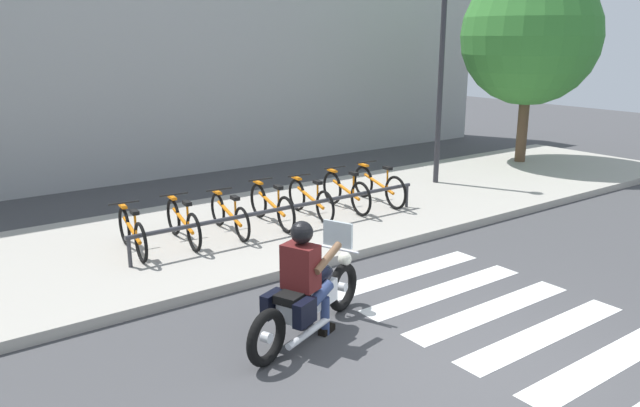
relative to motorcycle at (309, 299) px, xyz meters
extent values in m
plane|color=#424244|center=(0.97, -1.65, -0.46)|extent=(48.00, 48.00, 0.00)
cube|color=#A8A399|center=(0.97, 3.82, -0.38)|extent=(24.00, 4.40, 0.15)
cube|color=white|center=(2.27, -2.45, -0.45)|extent=(2.80, 0.40, 0.01)
cube|color=white|center=(2.27, -1.65, -0.45)|extent=(2.80, 0.40, 0.01)
cube|color=white|center=(2.27, -0.85, -0.45)|extent=(2.80, 0.40, 0.01)
cube|color=white|center=(2.27, -0.05, -0.45)|extent=(2.80, 0.40, 0.01)
cube|color=white|center=(2.27, 0.75, -0.45)|extent=(2.80, 0.40, 0.01)
torus|color=black|center=(0.74, 0.30, -0.14)|extent=(0.63, 0.34, 0.64)
cylinder|color=silver|center=(0.74, 0.30, -0.14)|extent=(0.14, 0.14, 0.11)
torus|color=black|center=(-0.76, -0.30, -0.14)|extent=(0.63, 0.34, 0.64)
cylinder|color=silver|center=(-0.76, -0.30, -0.14)|extent=(0.14, 0.14, 0.11)
cube|color=silver|center=(-0.01, 0.00, 0.00)|extent=(0.93, 0.59, 0.28)
ellipsoid|color=black|center=(0.20, 0.08, 0.22)|extent=(0.59, 0.45, 0.22)
cube|color=black|center=(-0.22, -0.08, 0.15)|extent=(0.62, 0.47, 0.10)
cube|color=black|center=(-0.47, 0.05, 0.04)|extent=(0.34, 0.23, 0.28)
cube|color=black|center=(-0.30, -0.35, 0.04)|extent=(0.34, 0.23, 0.28)
cylinder|color=silver|center=(0.59, 0.24, 0.43)|extent=(0.26, 0.59, 0.03)
sphere|color=white|center=(0.79, 0.32, 0.23)|extent=(0.18, 0.18, 0.18)
cube|color=silver|center=(0.62, 0.25, 0.61)|extent=(0.19, 0.39, 0.32)
cylinder|color=silver|center=(-0.19, -0.27, -0.27)|extent=(0.78, 0.37, 0.08)
cube|color=#591919|center=(-0.15, -0.06, 0.45)|extent=(0.39, 0.47, 0.52)
sphere|color=black|center=(-0.12, -0.05, 0.85)|extent=(0.26, 0.26, 0.26)
cylinder|color=brown|center=(-0.02, 0.23, 0.53)|extent=(0.52, 0.28, 0.26)
cylinder|color=brown|center=(0.15, -0.17, 0.53)|extent=(0.52, 0.28, 0.26)
cylinder|color=navy|center=(-0.07, 0.15, 0.09)|extent=(0.46, 0.29, 0.24)
cylinder|color=navy|center=(0.04, 0.19, -0.22)|extent=(0.11, 0.11, 0.47)
cube|color=black|center=(0.08, 0.21, -0.42)|extent=(0.26, 0.18, 0.08)
cylinder|color=navy|center=(0.05, -0.15, 0.09)|extent=(0.46, 0.29, 0.24)
cylinder|color=navy|center=(0.16, -0.10, -0.22)|extent=(0.11, 0.11, 0.47)
cube|color=black|center=(0.20, -0.09, -0.42)|extent=(0.26, 0.18, 0.08)
torus|color=black|center=(-0.76, 4.08, 0.01)|extent=(0.11, 0.62, 0.62)
torus|color=black|center=(-0.85, 3.12, 0.01)|extent=(0.11, 0.62, 0.62)
cylinder|color=orange|center=(-0.80, 3.60, 0.07)|extent=(0.14, 0.86, 0.24)
cylinder|color=orange|center=(-0.83, 3.36, 0.23)|extent=(0.04, 0.04, 0.38)
cube|color=black|center=(-0.83, 3.36, 0.42)|extent=(0.12, 0.21, 0.06)
cylinder|color=black|center=(-0.77, 3.98, 0.42)|extent=(0.48, 0.07, 0.03)
cube|color=orange|center=(-0.76, 4.08, 0.34)|extent=(0.11, 0.29, 0.04)
torus|color=black|center=(0.09, 4.10, 0.01)|extent=(0.11, 0.63, 0.62)
torus|color=black|center=(0.00, 3.10, 0.01)|extent=(0.11, 0.63, 0.62)
cylinder|color=orange|center=(0.04, 3.60, 0.07)|extent=(0.14, 0.89, 0.25)
cylinder|color=orange|center=(0.02, 3.35, 0.23)|extent=(0.04, 0.04, 0.38)
cube|color=black|center=(0.02, 3.35, 0.42)|extent=(0.12, 0.21, 0.06)
cylinder|color=black|center=(0.08, 4.00, 0.42)|extent=(0.48, 0.07, 0.03)
cube|color=orange|center=(0.09, 4.10, 0.35)|extent=(0.11, 0.29, 0.04)
torus|color=black|center=(0.94, 4.12, -0.01)|extent=(0.10, 0.59, 0.59)
torus|color=black|center=(0.84, 3.07, -0.01)|extent=(0.10, 0.59, 0.59)
cylinder|color=orange|center=(0.89, 3.60, 0.05)|extent=(0.15, 0.94, 0.26)
cylinder|color=orange|center=(0.86, 3.34, 0.20)|extent=(0.04, 0.04, 0.36)
cube|color=black|center=(0.86, 3.34, 0.38)|extent=(0.12, 0.21, 0.06)
cylinder|color=black|center=(0.93, 4.02, 0.38)|extent=(0.48, 0.07, 0.03)
cube|color=orange|center=(0.94, 4.12, 0.31)|extent=(0.11, 0.29, 0.04)
torus|color=black|center=(1.78, 4.14, 0.02)|extent=(0.11, 0.65, 0.64)
torus|color=black|center=(1.68, 3.06, 0.02)|extent=(0.11, 0.65, 0.64)
cylinder|color=orange|center=(1.73, 3.60, 0.09)|extent=(0.15, 0.97, 0.26)
cylinder|color=orange|center=(1.71, 3.33, 0.25)|extent=(0.04, 0.04, 0.39)
cube|color=black|center=(1.71, 3.33, 0.45)|extent=(0.12, 0.21, 0.06)
cylinder|color=black|center=(1.77, 4.03, 0.45)|extent=(0.48, 0.07, 0.03)
cube|color=orange|center=(1.78, 4.14, 0.37)|extent=(0.11, 0.29, 0.04)
torus|color=black|center=(2.63, 4.12, 0.01)|extent=(0.11, 0.62, 0.62)
torus|color=black|center=(2.53, 3.08, 0.01)|extent=(0.11, 0.62, 0.62)
cylinder|color=orange|center=(2.58, 3.60, 0.07)|extent=(0.15, 0.93, 0.25)
cylinder|color=orange|center=(2.55, 3.34, 0.23)|extent=(0.04, 0.04, 0.38)
cube|color=black|center=(2.55, 3.34, 0.41)|extent=(0.12, 0.21, 0.06)
cylinder|color=black|center=(2.62, 4.01, 0.41)|extent=(0.48, 0.07, 0.03)
cube|color=orange|center=(2.63, 4.12, 0.34)|extent=(0.11, 0.29, 0.04)
torus|color=black|center=(3.47, 4.10, 0.03)|extent=(0.11, 0.66, 0.66)
torus|color=black|center=(3.38, 3.09, 0.03)|extent=(0.11, 0.66, 0.66)
cylinder|color=orange|center=(3.42, 3.60, 0.09)|extent=(0.14, 0.91, 0.25)
cylinder|color=orange|center=(3.40, 3.35, 0.26)|extent=(0.04, 0.04, 0.40)
cube|color=black|center=(3.40, 3.35, 0.46)|extent=(0.12, 0.21, 0.06)
cylinder|color=black|center=(3.46, 4.00, 0.46)|extent=(0.48, 0.07, 0.03)
cube|color=orange|center=(3.47, 4.10, 0.38)|extent=(0.11, 0.29, 0.04)
torus|color=black|center=(4.32, 4.14, 0.03)|extent=(0.11, 0.66, 0.66)
torus|color=black|center=(4.22, 3.05, 0.03)|extent=(0.11, 0.66, 0.66)
cylinder|color=orange|center=(4.27, 3.60, 0.10)|extent=(0.15, 0.98, 0.26)
cylinder|color=orange|center=(4.24, 3.33, 0.27)|extent=(0.04, 0.04, 0.41)
cube|color=black|center=(4.24, 3.33, 0.47)|extent=(0.12, 0.21, 0.06)
cylinder|color=black|center=(4.31, 4.03, 0.47)|extent=(0.48, 0.07, 0.03)
cube|color=orange|center=(4.32, 4.14, 0.39)|extent=(0.11, 0.29, 0.04)
cylinder|color=#333338|center=(1.73, 3.05, 0.14)|extent=(5.67, 0.07, 0.07)
cylinder|color=#333338|center=(-1.05, 3.05, -0.08)|extent=(0.06, 0.06, 0.45)
cylinder|color=#333338|center=(4.52, 3.05, -0.08)|extent=(0.06, 0.06, 0.45)
cylinder|color=#2D2D33|center=(6.58, 4.22, 1.75)|extent=(0.12, 0.12, 4.42)
cylinder|color=brown|center=(10.26, 4.62, 0.64)|extent=(0.28, 0.28, 2.19)
sphere|color=#387F33|center=(10.26, 4.62, 2.97)|extent=(3.54, 3.54, 3.54)
cube|color=#A8A8A8|center=(0.97, 9.52, 3.18)|extent=(24.00, 1.20, 7.28)
camera|label=1|loc=(-3.85, -5.48, 2.97)|focal=34.80mm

